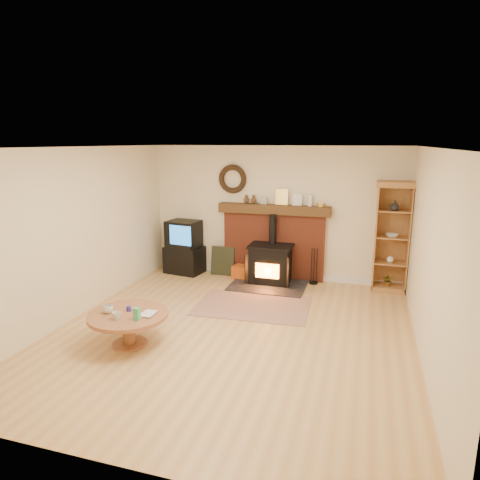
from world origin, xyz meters
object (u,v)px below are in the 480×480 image
(wood_stove, at_px, (270,265))
(curio_cabinet, at_px, (392,237))
(coffee_table, at_px, (128,319))
(tv_unit, at_px, (184,248))

(wood_stove, relative_size, curio_cabinet, 0.70)
(curio_cabinet, bearing_deg, wood_stove, -172.62)
(wood_stove, xyz_separation_m, coffee_table, (-1.25, -3.03, -0.00))
(wood_stove, xyz_separation_m, tv_unit, (-1.87, 0.19, 0.15))
(coffee_table, bearing_deg, wood_stove, 67.66)
(curio_cabinet, bearing_deg, coffee_table, -135.81)
(wood_stove, bearing_deg, tv_unit, 174.10)
(wood_stove, distance_m, coffee_table, 3.28)
(wood_stove, bearing_deg, coffee_table, -112.34)
(wood_stove, height_order, tv_unit, wood_stove)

